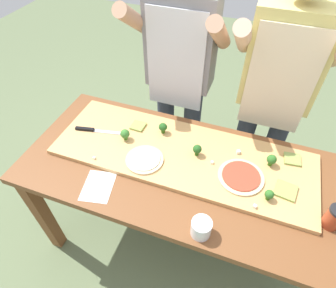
# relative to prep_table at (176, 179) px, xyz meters

# --- Properties ---
(ground_plane) EXTENTS (8.00, 8.00, 0.00)m
(ground_plane) POSITION_rel_prep_table_xyz_m (0.00, 0.00, -0.68)
(ground_plane) COLOR #60704C
(prep_table) EXTENTS (1.62, 0.76, 0.79)m
(prep_table) POSITION_rel_prep_table_xyz_m (0.00, 0.00, 0.00)
(prep_table) COLOR brown
(prep_table) RESTS_ON ground
(cutting_board) EXTENTS (1.38, 0.47, 0.03)m
(cutting_board) POSITION_rel_prep_table_xyz_m (0.01, 0.08, 0.12)
(cutting_board) COLOR tan
(cutting_board) RESTS_ON prep_table
(chefs_knife) EXTENTS (0.30, 0.08, 0.02)m
(chefs_knife) POSITION_rel_prep_table_xyz_m (-0.52, 0.07, 0.14)
(chefs_knife) COLOR #B7BABF
(chefs_knife) RESTS_ON cutting_board
(pizza_whole_tomato_red) EXTENTS (0.23, 0.23, 0.02)m
(pizza_whole_tomato_red) POSITION_rel_prep_table_xyz_m (0.33, 0.02, 0.14)
(pizza_whole_tomato_red) COLOR beige
(pizza_whole_tomato_red) RESTS_ON cutting_board
(pizza_whole_white_garlic) EXTENTS (0.20, 0.20, 0.02)m
(pizza_whole_white_garlic) POSITION_rel_prep_table_xyz_m (-0.16, -0.04, 0.14)
(pizza_whole_white_garlic) COLOR beige
(pizza_whole_white_garlic) RESTS_ON cutting_board
(pizza_slice_center) EXTENTS (0.11, 0.11, 0.01)m
(pizza_slice_center) POSITION_rel_prep_table_xyz_m (0.54, 0.01, 0.14)
(pizza_slice_center) COLOR #899E4C
(pizza_slice_center) RESTS_ON cutting_board
(pizza_slice_near_right) EXTENTS (0.09, 0.09, 0.01)m
(pizza_slice_near_right) POSITION_rel_prep_table_xyz_m (0.56, 0.23, 0.14)
(pizza_slice_near_right) COLOR #899E4C
(pizza_slice_near_right) RESTS_ON cutting_board
(pizza_slice_far_right) EXTENTS (0.08, 0.08, 0.01)m
(pizza_slice_far_right) POSITION_rel_prep_table_xyz_m (-0.30, 0.18, 0.14)
(pizza_slice_far_right) COLOR #899E4C
(pizza_slice_far_right) RESTS_ON cutting_board
(broccoli_floret_back_left) EXTENTS (0.05, 0.05, 0.07)m
(broccoli_floret_back_left) POSITION_rel_prep_table_xyz_m (0.45, 0.15, 0.18)
(broccoli_floret_back_left) COLOR #366618
(broccoli_floret_back_left) RESTS_ON cutting_board
(broccoli_floret_front_mid) EXTENTS (0.05, 0.05, 0.07)m
(broccoli_floret_front_mid) POSITION_rel_prep_table_xyz_m (-0.32, 0.07, 0.17)
(broccoli_floret_front_mid) COLOR #3F7220
(broccoli_floret_front_mid) RESTS_ON cutting_board
(broccoli_floret_front_left) EXTENTS (0.05, 0.05, 0.07)m
(broccoli_floret_front_left) POSITION_rel_prep_table_xyz_m (-0.14, 0.19, 0.18)
(broccoli_floret_front_left) COLOR #2C5915
(broccoli_floret_front_left) RESTS_ON cutting_board
(broccoli_floret_center_right) EXTENTS (0.05, 0.05, 0.07)m
(broccoli_floret_center_right) POSITION_rel_prep_table_xyz_m (0.08, 0.09, 0.18)
(broccoli_floret_center_right) COLOR #2C5915
(broccoli_floret_center_right) RESTS_ON cutting_board
(broccoli_floret_back_mid) EXTENTS (0.04, 0.04, 0.06)m
(broccoli_floret_back_mid) POSITION_rel_prep_table_xyz_m (0.47, -0.06, 0.17)
(broccoli_floret_back_mid) COLOR #366618
(broccoli_floret_back_mid) RESTS_ON cutting_board
(cheese_crumble_a) EXTENTS (0.01, 0.01, 0.01)m
(cheese_crumble_a) POSITION_rel_prep_table_xyz_m (0.17, 0.06, 0.14)
(cheese_crumble_a) COLOR white
(cheese_crumble_a) RESTS_ON cutting_board
(cheese_crumble_b) EXTENTS (0.01, 0.01, 0.01)m
(cheese_crumble_b) POSITION_rel_prep_table_xyz_m (-0.41, -0.12, 0.14)
(cheese_crumble_b) COLOR white
(cheese_crumble_b) RESTS_ON cutting_board
(cheese_crumble_c) EXTENTS (0.02, 0.02, 0.02)m
(cheese_crumble_c) POSITION_rel_prep_table_xyz_m (0.29, 0.18, 0.15)
(cheese_crumble_c) COLOR silver
(cheese_crumble_c) RESTS_ON cutting_board
(cheese_crumble_d) EXTENTS (0.02, 0.02, 0.02)m
(cheese_crumble_d) POSITION_rel_prep_table_xyz_m (0.42, -0.13, 0.14)
(cheese_crumble_d) COLOR white
(cheese_crumble_d) RESTS_ON cutting_board
(flour_cup) EXTENTS (0.09, 0.09, 0.08)m
(flour_cup) POSITION_rel_prep_table_xyz_m (0.22, -0.31, 0.15)
(flour_cup) COLOR white
(flour_cup) RESTS_ON prep_table
(sauce_jar) EXTENTS (0.07, 0.07, 0.12)m
(sauce_jar) POSITION_rel_prep_table_xyz_m (0.74, -0.08, 0.17)
(sauce_jar) COLOR #99381E
(sauce_jar) RESTS_ON prep_table
(recipe_note) EXTENTS (0.18, 0.21, 0.00)m
(recipe_note) POSITION_rel_prep_table_xyz_m (-0.32, -0.25, 0.11)
(recipe_note) COLOR white
(recipe_note) RESTS_ON prep_table
(cook_left) EXTENTS (0.54, 0.39, 1.67)m
(cook_left) POSITION_rel_prep_table_xyz_m (-0.18, 0.58, 0.32)
(cook_left) COLOR #333847
(cook_left) RESTS_ON ground
(cook_right) EXTENTS (0.54, 0.39, 1.67)m
(cook_right) POSITION_rel_prep_table_xyz_m (0.40, 0.58, 0.32)
(cook_right) COLOR #333847
(cook_right) RESTS_ON ground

